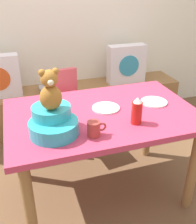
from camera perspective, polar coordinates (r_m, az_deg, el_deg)
The scene contains 14 objects.
ground_plane at distance 2.33m, azimuth 0.78°, elevation -16.35°, with size 8.00×8.00×0.00m, color brown.
back_wall at distance 3.12m, azimuth -8.24°, elevation 21.39°, with size 4.40×0.10×2.60m, color silver.
window_bench at distance 3.15m, azimuth -6.06°, elevation 1.23°, with size 2.60×0.44×0.46m, color olive.
pillow_floral_right at distance 3.16m, azimuth 6.09°, elevation 10.11°, with size 0.44×0.15×0.44m.
book_stack at distance 3.02m, azimuth -10.52°, elevation 4.99°, with size 0.20×0.14×0.05m, color #9A9598.
dining_table at distance 1.95m, azimuth 0.90°, elevation -2.69°, with size 1.34×0.88×0.74m.
highchair at distance 2.62m, azimuth -6.62°, elevation 2.63°, with size 0.35×0.48×0.79m.
infant_seat_teal at distance 1.64m, azimuth -9.55°, elevation -2.16°, with size 0.30×0.33×0.16m.
teddy_bear at distance 1.55m, azimuth -10.13°, elevation 4.47°, with size 0.13×0.12×0.25m.
ketchup_bottle at distance 1.73m, azimuth 8.26°, elevation 0.17°, with size 0.07×0.07×0.18m.
coffee_mug at distance 1.60m, azimuth -0.82°, elevation -3.58°, with size 0.12×0.08×0.09m.
dinner_plate_near at distance 1.94m, azimuth 1.68°, elevation 0.86°, with size 0.20×0.20×0.01m, color white.
dinner_plate_far at distance 2.07m, azimuth 11.82°, elevation 2.11°, with size 0.20×0.20×0.01m, color white.
table_fork at distance 2.01m, azimuth -11.48°, elevation 1.21°, with size 0.02×0.17×0.01m, color silver.
Camera 1 is at (-0.54, -1.59, 1.61)m, focal length 42.93 mm.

